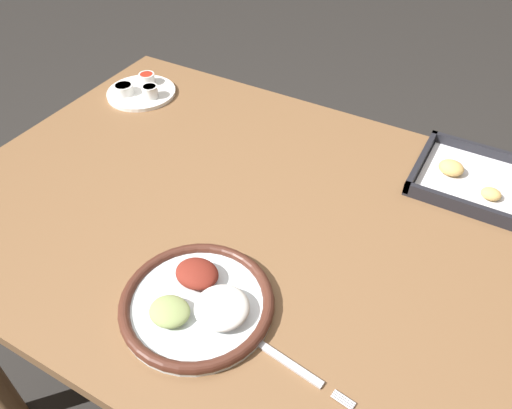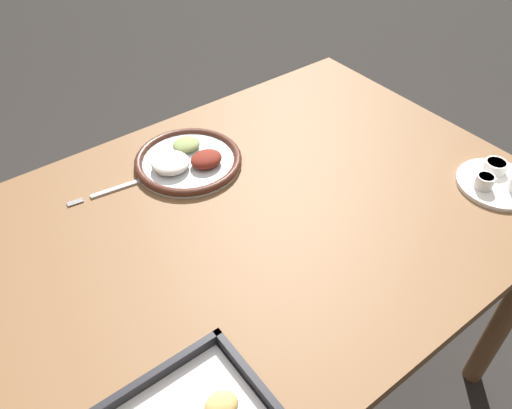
% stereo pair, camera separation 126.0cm
% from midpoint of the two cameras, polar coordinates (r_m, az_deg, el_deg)
% --- Properties ---
extents(ground_plane, '(8.00, 8.00, 0.00)m').
position_cam_midpoint_polar(ground_plane, '(1.55, -17.48, -37.95)').
color(ground_plane, '#282623').
extents(dining_table, '(1.26, 0.89, 0.77)m').
position_cam_midpoint_polar(dining_table, '(0.94, -27.07, -30.11)').
color(dining_table, brown).
rests_on(dining_table, ground_plane).
extents(dinner_plate, '(0.26, 0.26, 0.04)m').
position_cam_midpoint_polar(dinner_plate, '(0.85, -44.02, -39.16)').
color(dinner_plate, silver).
rests_on(dinner_plate, dining_table).
extents(fork, '(0.22, 0.04, 0.00)m').
position_cam_midpoint_polar(fork, '(0.80, -38.04, -49.90)').
color(fork, '#B2B2B7').
rests_on(fork, dining_table).
extents(saucer_plate, '(0.18, 0.18, 0.04)m').
position_cam_midpoint_polar(saucer_plate, '(1.19, -34.31, -3.02)').
color(saucer_plate, white).
rests_on(saucer_plate, dining_table).
extents(baking_tray, '(0.37, 0.22, 0.04)m').
position_cam_midpoint_polar(baking_tray, '(0.78, 13.13, -25.50)').
color(baking_tray, black).
rests_on(baking_tray, dining_table).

